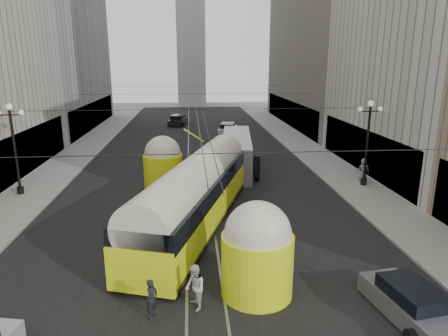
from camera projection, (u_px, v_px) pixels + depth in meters
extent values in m
cube|color=black|center=(195.00, 149.00, 43.41)|extent=(20.00, 85.00, 0.02)
cube|color=gray|center=(90.00, 144.00, 45.78)|extent=(4.00, 72.00, 0.15)
cube|color=gray|center=(295.00, 141.00, 47.73)|extent=(4.00, 72.00, 0.15)
cube|color=gray|center=(188.00, 150.00, 43.34)|extent=(0.12, 85.00, 0.04)
cube|color=gray|center=(202.00, 149.00, 43.47)|extent=(0.12, 85.00, 0.04)
cube|color=black|center=(29.00, 150.00, 33.57)|extent=(0.10, 18.00, 3.60)
cube|color=#999999|center=(41.00, 25.00, 53.10)|extent=(12.00, 28.00, 28.00)
cube|color=black|center=(94.00, 114.00, 56.67)|extent=(0.10, 25.20, 3.60)
cube|color=black|center=(362.00, 150.00, 33.92)|extent=(0.10, 18.00, 3.60)
cube|color=#514C47|center=(335.00, 12.00, 55.84)|extent=(12.00, 32.00, 32.00)
cube|color=black|center=(289.00, 112.00, 58.96)|extent=(0.10, 28.80, 3.60)
cube|color=#B2AFA8|center=(191.00, 49.00, 86.05)|extent=(6.00, 6.00, 24.00)
cylinder|color=black|center=(15.00, 152.00, 27.61)|extent=(0.18, 0.18, 6.00)
cylinder|color=black|center=(21.00, 190.00, 28.32)|extent=(0.44, 0.44, 0.50)
cylinder|color=black|center=(10.00, 115.00, 26.94)|extent=(1.60, 0.08, 0.08)
sphere|color=white|center=(9.00, 107.00, 26.80)|extent=(0.44, 0.44, 0.44)
sphere|color=white|center=(21.00, 113.00, 26.96)|extent=(0.36, 0.36, 0.36)
cylinder|color=black|center=(367.00, 146.00, 29.66)|extent=(0.18, 0.18, 6.00)
cylinder|color=black|center=(364.00, 182.00, 30.36)|extent=(0.44, 0.44, 0.50)
cylinder|color=black|center=(370.00, 111.00, 28.99)|extent=(1.60, 0.08, 0.08)
sphere|color=white|center=(371.00, 104.00, 28.84)|extent=(0.44, 0.44, 0.44)
sphere|color=white|center=(360.00, 109.00, 28.89)|extent=(0.36, 0.36, 0.36)
sphere|color=white|center=(380.00, 109.00, 29.01)|extent=(0.36, 0.36, 0.36)
cylinder|color=black|center=(204.00, 154.00, 14.42)|extent=(25.00, 0.03, 0.03)
cylinder|color=black|center=(197.00, 109.00, 27.90)|extent=(25.00, 0.03, 0.03)
cylinder|color=black|center=(194.00, 94.00, 41.38)|extent=(25.00, 0.03, 0.03)
cylinder|color=black|center=(193.00, 86.00, 54.86)|extent=(25.00, 0.03, 0.03)
cylinder|color=black|center=(194.00, 93.00, 45.28)|extent=(0.03, 72.00, 0.03)
cylinder|color=black|center=(197.00, 93.00, 45.31)|extent=(0.03, 72.00, 0.03)
cube|color=#F1FF16|center=(196.00, 206.00, 23.02)|extent=(7.50, 15.80, 1.90)
cube|color=black|center=(196.00, 220.00, 23.25)|extent=(7.36, 15.35, 0.34)
cube|color=black|center=(196.00, 186.00, 22.70)|extent=(7.45, 15.58, 0.95)
cylinder|color=silver|center=(196.00, 180.00, 22.62)|extent=(7.11, 15.48, 2.57)
cylinder|color=#F1FF16|center=(257.00, 265.00, 16.09)|extent=(2.91, 2.91, 2.57)
sphere|color=silver|center=(258.00, 234.00, 15.74)|extent=(2.68, 2.68, 2.68)
cylinder|color=#F1FF16|center=(163.00, 171.00, 29.89)|extent=(2.91, 2.91, 2.57)
sphere|color=silver|center=(163.00, 154.00, 29.55)|extent=(2.68, 2.68, 2.68)
sphere|color=#FFF2BF|center=(271.00, 287.00, 15.15)|extent=(0.36, 0.36, 0.36)
cube|color=gray|center=(236.00, 152.00, 35.24)|extent=(3.70, 11.76, 2.89)
cube|color=black|center=(236.00, 147.00, 35.12)|extent=(3.67, 11.36, 1.06)
cube|color=black|center=(245.00, 165.00, 29.64)|extent=(2.21, 0.35, 1.35)
cylinder|color=black|center=(227.00, 176.00, 31.67)|extent=(0.30, 0.96, 0.96)
cylinder|color=black|center=(257.00, 175.00, 31.87)|extent=(0.30, 0.96, 0.96)
cylinder|color=black|center=(220.00, 154.00, 39.13)|extent=(0.30, 0.96, 0.96)
cylinder|color=black|center=(244.00, 153.00, 39.33)|extent=(0.30, 0.96, 0.96)
cube|color=#595B5E|center=(410.00, 307.00, 14.71)|extent=(2.38, 4.47, 0.75)
cube|color=black|center=(412.00, 295.00, 14.58)|extent=(1.88, 2.55, 0.71)
cylinder|color=black|center=(372.00, 290.00, 16.08)|extent=(0.22, 0.61, 0.61)
cylinder|color=black|center=(410.00, 288.00, 16.21)|extent=(0.22, 0.61, 0.61)
cube|color=silver|center=(228.00, 130.00, 52.41)|extent=(2.90, 4.97, 0.83)
cube|color=black|center=(228.00, 126.00, 52.26)|extent=(2.21, 2.88, 0.78)
cylinder|color=black|center=(222.00, 134.00, 50.86)|extent=(0.22, 0.66, 0.66)
cylinder|color=black|center=(236.00, 134.00, 51.00)|extent=(0.22, 0.66, 0.66)
cylinder|color=black|center=(220.00, 130.00, 53.91)|extent=(0.22, 0.66, 0.66)
cylinder|color=black|center=(233.00, 130.00, 54.05)|extent=(0.22, 0.66, 0.66)
cube|color=black|center=(178.00, 122.00, 59.98)|extent=(2.93, 5.18, 0.87)
cube|color=black|center=(178.00, 118.00, 59.82)|extent=(2.26, 2.98, 0.82)
cylinder|color=black|center=(172.00, 125.00, 58.35)|extent=(0.22, 0.69, 0.69)
cylinder|color=black|center=(184.00, 124.00, 58.50)|extent=(0.22, 0.69, 0.69)
cylinder|color=black|center=(172.00, 121.00, 61.55)|extent=(0.22, 0.69, 0.69)
cylinder|color=black|center=(184.00, 121.00, 61.70)|extent=(0.22, 0.69, 0.69)
imported|color=black|center=(152.00, 299.00, 14.70)|extent=(0.58, 0.67, 1.54)
imported|color=beige|center=(195.00, 287.00, 15.18)|extent=(0.92, 1.05, 1.81)
imported|color=slate|center=(363.00, 170.00, 31.09)|extent=(0.94, 0.63, 1.82)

